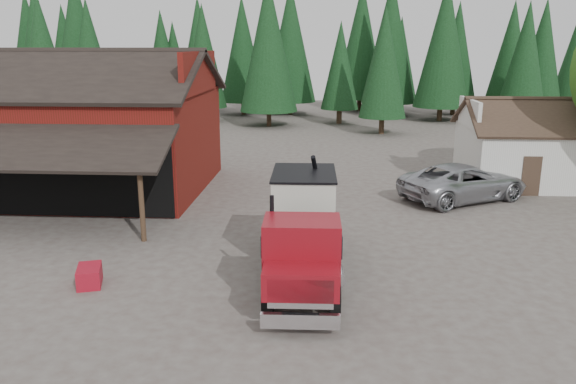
{
  "coord_description": "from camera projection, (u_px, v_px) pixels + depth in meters",
  "views": [
    {
      "loc": [
        1.3,
        -17.84,
        7.27
      ],
      "look_at": [
        -0.12,
        3.03,
        1.8
      ],
      "focal_mm": 35.0,
      "sensor_mm": 36.0,
      "label": 1
    }
  ],
  "objects": [
    {
      "name": "ground",
      "position": [
        285.0,
        265.0,
        19.15
      ],
      "size": [
        120.0,
        120.0,
        0.0
      ],
      "primitive_type": "plane",
      "color": "#4F443E",
      "rests_on": "ground"
    },
    {
      "name": "feed_truck",
      "position": [
        303.0,
        226.0,
        17.87
      ],
      "size": [
        2.55,
        8.15,
        3.65
      ],
      "rotation": [
        0.0,
        0.0,
        0.03
      ],
      "color": "black",
      "rests_on": "ground"
    },
    {
      "name": "red_barn",
      "position": [
        86.0,
        138.0,
        28.75
      ],
      "size": [
        12.8,
        13.63,
        7.18
      ],
      "color": "maroon",
      "rests_on": "ground"
    },
    {
      "name": "near_pine_b",
      "position": [
        384.0,
        63.0,
        46.22
      ],
      "size": [
        3.96,
        3.96,
        10.4
      ],
      "color": "#382619",
      "rests_on": "ground"
    },
    {
      "name": "equip_box",
      "position": [
        89.0,
        276.0,
        17.52
      ],
      "size": [
        1.0,
        1.26,
        0.6
      ],
      "primitive_type": "cube",
      "rotation": [
        0.0,
        0.0,
        0.31
      ],
      "color": "maroon",
      "rests_on": "ground"
    },
    {
      "name": "near_pine_a",
      "position": [
        43.0,
        57.0,
        46.0
      ],
      "size": [
        4.4,
        4.4,
        11.4
      ],
      "color": "#382619",
      "rests_on": "ground"
    },
    {
      "name": "conifer_backdrop",
      "position": [
        314.0,
        116.0,
        59.68
      ],
      "size": [
        76.0,
        16.0,
        16.0
      ],
      "primitive_type": null,
      "color": "black",
      "rests_on": "ground"
    },
    {
      "name": "silver_car",
      "position": [
        464.0,
        182.0,
        27.08
      ],
      "size": [
        7.01,
        5.67,
        1.77
      ],
      "primitive_type": "imported",
      "rotation": [
        0.0,
        0.0,
        2.08
      ],
      "color": "#ABACB3",
      "rests_on": "ground"
    },
    {
      "name": "farmhouse",
      "position": [
        541.0,
        152.0,
        30.41
      ],
      "size": [
        8.6,
        6.42,
        4.65
      ],
      "color": "silver",
      "rests_on": "ground"
    },
    {
      "name": "near_pine_d",
      "position": [
        268.0,
        44.0,
        50.35
      ],
      "size": [
        5.28,
        5.28,
        13.4
      ],
      "color": "#382619",
      "rests_on": "ground"
    }
  ]
}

